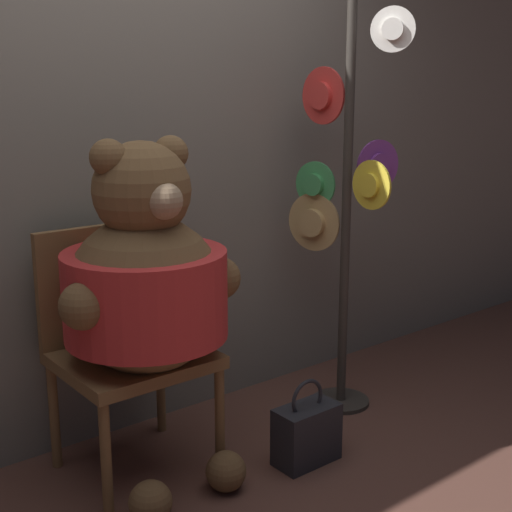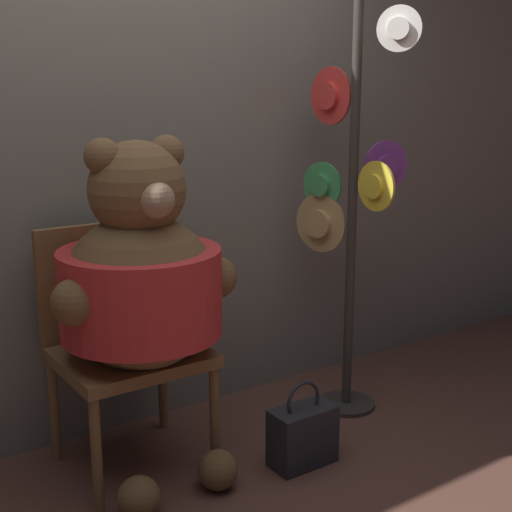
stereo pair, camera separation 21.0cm
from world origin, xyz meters
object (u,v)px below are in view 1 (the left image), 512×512
hat_display_rack (342,201)px  chair (123,338)px  handbag_on_ground (307,433)px  teddy_bear (146,284)px

hat_display_rack → chair: bearing=173.5°
hat_display_rack → handbag_on_ground: hat_display_rack is taller
teddy_bear → hat_display_rack: (1.08, 0.05, 0.20)m
teddy_bear → handbag_on_ground: bearing=-28.7°
hat_display_rack → handbag_on_ground: size_ratio=5.16×
chair → hat_display_rack: (1.10, -0.13, 0.46)m
chair → teddy_bear: bearing=-83.2°
chair → teddy_bear: teddy_bear is taller
teddy_bear → hat_display_rack: hat_display_rack is taller
chair → teddy_bear: (0.02, -0.17, 0.26)m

